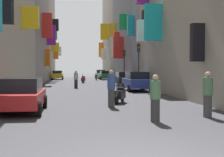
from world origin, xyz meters
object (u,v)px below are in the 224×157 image
Objects in this scene: scooter_red at (83,79)px; pedestrian_near_right at (155,98)px; parked_car_black at (124,79)px; parked_car_blue at (136,81)px; traffic_light_near_corner at (139,58)px; parked_car_green at (105,75)px; traffic_light_far_corner at (124,61)px; scooter_black at (120,94)px; scooter_green at (96,77)px; parked_car_white at (100,74)px; pedestrian_crossing at (208,94)px; parked_car_red at (21,94)px; pedestrian_mid_street at (111,89)px; pedestrian_near_left at (76,79)px; parked_car_yellow at (57,75)px.

scooter_red is 1.11× the size of pedestrian_near_right.
parked_car_black is 1.06× the size of parked_car_blue.
traffic_light_near_corner is at bearing -66.69° from scooter_red.
traffic_light_far_corner is (0.73, -13.66, 1.98)m from parked_car_green.
scooter_black is 1.03× the size of pedestrian_near_right.
parked_car_blue is 22.27m from scooter_green.
pedestrian_near_right is (-2.34, -45.84, 0.02)m from parked_car_white.
pedestrian_crossing is at bearing -90.66° from parked_car_black.
parked_car_blue is 1.01× the size of traffic_light_near_corner.
parked_car_white is 2.67× the size of pedestrian_near_right.
parked_car_green is at bearing 93.07° from traffic_light_far_corner.
pedestrian_crossing reaches higher than scooter_red.
parked_car_blue is 2.39× the size of pedestrian_crossing.
scooter_black is at bearing 93.26° from pedestrian_near_right.
pedestrian_crossing is 0.44× the size of traffic_light_far_corner.
scooter_green is (5.94, 33.49, -0.30)m from parked_car_red.
scooter_red is at bearing 92.92° from pedestrian_near_right.
pedestrian_mid_street is at bearing -108.45° from parked_car_blue.
parked_car_blue is at bearing -40.30° from pedestrian_near_left.
scooter_red is (-3.96, 7.40, -0.32)m from parked_car_black.
parked_car_white is at bearing 92.54° from traffic_light_far_corner.
traffic_light_near_corner is (4.29, 13.36, 1.92)m from pedestrian_mid_street.
parked_car_red is 23.73m from traffic_light_far_corner.
scooter_red is at bearing 92.83° from scooter_black.
parked_car_white is 40.04m from scooter_black.
parked_car_black is 2.70× the size of pedestrian_near_left.
parked_car_yellow is 0.96× the size of traffic_light_near_corner.
parked_car_black is 6.71m from parked_car_blue.
traffic_light_far_corner is (5.76, 6.69, 1.93)m from pedestrian_near_left.
parked_car_yellow is 12.28m from scooter_red.
pedestrian_near_right is 4.30m from pedestrian_mid_street.
parked_car_yellow is 2.17× the size of scooter_red.
pedestrian_crossing reaches higher than scooter_green.
parked_car_white is 45.90m from pedestrian_near_right.
parked_car_red is 2.04× the size of scooter_green.
parked_car_black reaches higher than scooter_black.
pedestrian_near_right is (-2.53, -38.94, 0.06)m from parked_car_green.
traffic_light_far_corner is at bearing 90.16° from traffic_light_near_corner.
parked_car_green is 20.96m from pedestrian_near_left.
pedestrian_mid_street is (-3.52, -16.95, 0.12)m from parked_car_black.
traffic_light_near_corner is at bearing -89.84° from traffic_light_far_corner.
parked_car_black is 2.43× the size of scooter_red.
pedestrian_crossing is (7.47, -39.47, 0.11)m from parked_car_yellow.
scooter_red is at bearing 118.19° from parked_car_black.
parked_car_yellow is 2.27× the size of pedestrian_crossing.
parked_car_black is at bearing -100.24° from traffic_light_far_corner.
traffic_light_far_corner is at bearing 49.28° from pedestrian_near_left.
parked_car_green is 38.19m from pedestrian_crossing.
pedestrian_mid_street reaches higher than scooter_green.
parked_car_green is 33.17m from scooter_black.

